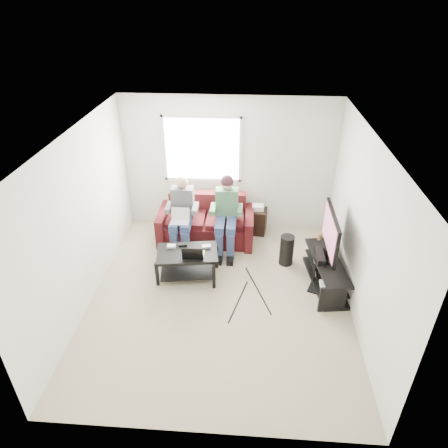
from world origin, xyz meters
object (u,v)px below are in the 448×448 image
(sofa, at_px, (206,224))
(subwoofer, at_px, (287,250))
(tv_stand, at_px, (326,273))
(tv, at_px, (331,233))
(end_table, at_px, (257,220))
(coffee_table, at_px, (187,258))

(sofa, height_order, subwoofer, sofa)
(sofa, distance_m, tv_stand, 2.42)
(tv_stand, relative_size, tv, 1.28)
(tv_stand, xyz_separation_m, subwoofer, (-0.61, 0.51, 0.07))
(tv, height_order, end_table, tv)
(sofa, xyz_separation_m, end_table, (0.97, 0.28, -0.04))
(subwoofer, height_order, end_table, end_table)
(tv_stand, height_order, tv, tv)
(sofa, distance_m, subwoofer, 1.65)
(tv_stand, distance_m, subwoofer, 0.80)
(tv_stand, height_order, subwoofer, subwoofer)
(subwoofer, bearing_deg, coffee_table, -163.78)
(coffee_table, height_order, subwoofer, subwoofer)
(coffee_table, relative_size, subwoofer, 1.93)
(tv, distance_m, end_table, 1.90)
(sofa, bearing_deg, end_table, 16.12)
(coffee_table, distance_m, tv, 2.33)
(sofa, xyz_separation_m, subwoofer, (1.48, -0.72, -0.04))
(end_table, bearing_deg, coffee_table, -127.94)
(coffee_table, relative_size, end_table, 1.75)
(end_table, bearing_deg, tv_stand, -53.48)
(sofa, relative_size, end_table, 2.95)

